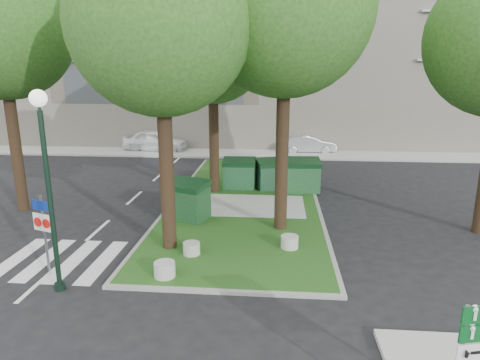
# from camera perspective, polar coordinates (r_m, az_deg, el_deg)

# --- Properties ---
(ground) EXTENTS (120.00, 120.00, 0.00)m
(ground) POSITION_cam_1_polar(r_m,az_deg,el_deg) (11.49, -4.89, -14.56)
(ground) COLOR black
(ground) RESTS_ON ground
(median_island) EXTENTS (6.00, 16.00, 0.12)m
(median_island) POSITION_cam_1_polar(r_m,az_deg,el_deg) (18.76, 0.73, -2.60)
(median_island) COLOR #214814
(median_island) RESTS_ON ground
(median_kerb) EXTENTS (6.30, 16.30, 0.10)m
(median_kerb) POSITION_cam_1_polar(r_m,az_deg,el_deg) (18.76, 0.73, -2.63)
(median_kerb) COLOR gray
(median_kerb) RESTS_ON ground
(building_sidewalk) EXTENTS (42.00, 3.00, 0.12)m
(building_sidewalk) POSITION_cam_1_polar(r_m,az_deg,el_deg) (28.97, 1.27, 3.51)
(building_sidewalk) COLOR #999993
(building_sidewalk) RESTS_ON ground
(zebra_crossing) EXTENTS (5.00, 3.00, 0.01)m
(zebra_crossing) POSITION_cam_1_polar(r_m,az_deg,el_deg) (13.84, -19.54, -10.11)
(zebra_crossing) COLOR silver
(zebra_crossing) RESTS_ON ground
(apartment_building) EXTENTS (41.00, 12.00, 16.00)m
(apartment_building) POSITION_cam_1_polar(r_m,az_deg,el_deg) (36.02, 2.16, 18.34)
(apartment_building) COLOR tan
(apartment_building) RESTS_ON ground
(tree_median_near_left) EXTENTS (5.20, 5.20, 10.53)m
(tree_median_near_left) POSITION_cam_1_polar(r_m,az_deg,el_deg) (12.97, -10.22, 22.01)
(tree_median_near_left) COLOR black
(tree_median_near_left) RESTS_ON ground
(tree_median_mid) EXTENTS (4.80, 4.80, 9.99)m
(tree_median_mid) POSITION_cam_1_polar(r_m,az_deg,el_deg) (19.19, -3.40, 18.67)
(tree_median_mid) COLOR black
(tree_median_mid) RESTS_ON ground
(tree_median_far) EXTENTS (5.80, 5.80, 11.93)m
(tree_median_far) POSITION_cam_1_polar(r_m,az_deg,el_deg) (22.12, 6.61, 21.53)
(tree_median_far) COLOR black
(tree_median_far) RESTS_ON ground
(tree_street_left) EXTENTS (5.40, 5.40, 11.00)m
(tree_street_left) POSITION_cam_1_polar(r_m,az_deg,el_deg) (19.05, -29.27, 19.02)
(tree_street_left) COLOR black
(tree_street_left) RESTS_ON ground
(dumpster_a) EXTENTS (1.90, 1.62, 1.49)m
(dumpster_a) POSITION_cam_1_polar(r_m,az_deg,el_deg) (16.17, -7.18, -2.66)
(dumpster_a) COLOR #0E3415
(dumpster_a) RESTS_ON median_island
(dumpster_b) EXTENTS (1.54, 1.09, 1.42)m
(dumpster_b) POSITION_cam_1_polar(r_m,az_deg,el_deg) (20.26, -0.11, 0.87)
(dumpster_b) COLOR #134422
(dumpster_b) RESTS_ON median_island
(dumpster_c) EXTENTS (1.77, 1.47, 1.42)m
(dumpster_c) POSITION_cam_1_polar(r_m,az_deg,el_deg) (20.21, 4.42, 0.79)
(dumpster_c) COLOR #0F351D
(dumpster_c) RESTS_ON median_island
(dumpster_d) EXTENTS (1.72, 1.25, 1.53)m
(dumpster_d) POSITION_cam_1_polar(r_m,az_deg,el_deg) (19.89, 8.23, 0.62)
(dumpster_d) COLOR #154520
(dumpster_d) RESTS_ON median_island
(bollard_left) EXTENTS (0.58, 0.58, 0.41)m
(bollard_left) POSITION_cam_1_polar(r_m,az_deg,el_deg) (12.00, -10.01, -11.66)
(bollard_left) COLOR #AAA9A5
(bollard_left) RESTS_ON median_island
(bollard_right) EXTENTS (0.55, 0.55, 0.39)m
(bollard_right) POSITION_cam_1_polar(r_m,az_deg,el_deg) (13.69, 6.63, -8.19)
(bollard_right) COLOR #A9A9A4
(bollard_right) RESTS_ON median_island
(bollard_mid) EXTENTS (0.52, 0.52, 0.37)m
(bollard_mid) POSITION_cam_1_polar(r_m,az_deg,el_deg) (13.24, -6.48, -9.05)
(bollard_mid) COLOR #A2A19D
(bollard_mid) RESTS_ON median_island
(litter_bin) EXTENTS (0.42, 0.42, 0.73)m
(litter_bin) POSITION_cam_1_polar(r_m,az_deg,el_deg) (23.06, 7.92, 1.60)
(litter_bin) COLOR yellow
(litter_bin) RESTS_ON median_island
(street_lamp) EXTENTS (0.41, 0.41, 5.13)m
(street_lamp) POSITION_cam_1_polar(r_m,az_deg,el_deg) (11.39, -24.40, 1.31)
(street_lamp) COLOR black
(street_lamp) RESTS_ON ground
(traffic_sign_pole) EXTENTS (0.65, 0.25, 2.24)m
(traffic_sign_pole) POSITION_cam_1_polar(r_m,az_deg,el_deg) (13.08, -24.71, -5.31)
(traffic_sign_pole) COLOR slate
(traffic_sign_pole) RESTS_ON ground
(car_white) EXTENTS (4.59, 2.14, 1.52)m
(car_white) POSITION_cam_1_polar(r_m,az_deg,el_deg) (30.63, -11.19, 5.17)
(car_white) COLOR white
(car_white) RESTS_ON ground
(car_silver) EXTENTS (3.84, 1.59, 1.24)m
(car_silver) POSITION_cam_1_polar(r_m,az_deg,el_deg) (29.88, 9.12, 4.76)
(car_silver) COLOR #A7A9B0
(car_silver) RESTS_ON ground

